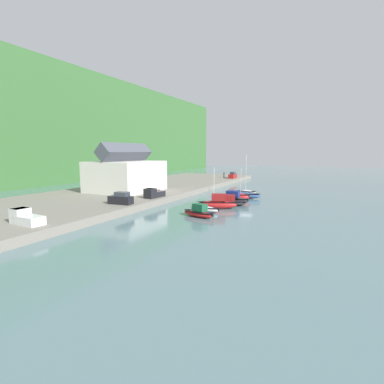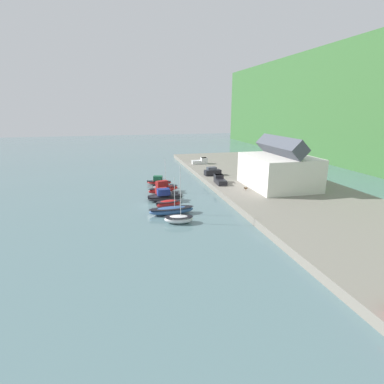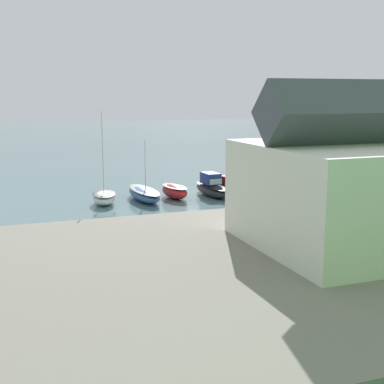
{
  "view_description": "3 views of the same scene",
  "coord_description": "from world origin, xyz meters",
  "px_view_note": "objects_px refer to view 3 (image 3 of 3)",
  "views": [
    {
      "loc": [
        -57.68,
        -16.31,
        10.22
      ],
      "look_at": [
        -4.86,
        9.75,
        2.25
      ],
      "focal_mm": 28.0,
      "sensor_mm": 36.0,
      "label": 1
    },
    {
      "loc": [
        54.71,
        -5.78,
        17.86
      ],
      "look_at": [
        1.03,
        7.36,
        2.37
      ],
      "focal_mm": 28.0,
      "sensor_mm": 36.0,
      "label": 2
    },
    {
      "loc": [
        20.35,
        56.82,
        11.32
      ],
      "look_at": [
        2.92,
        9.21,
        1.91
      ],
      "focal_mm": 50.0,
      "sensor_mm": 36.0,
      "label": 3
    }
  ],
  "objects_px": {
    "moored_boat_5": "(175,191)",
    "moored_boat_6": "(144,194)",
    "moored_boat_2": "(264,184)",
    "moored_boat_0": "(322,183)",
    "moored_boat_1": "(294,188)",
    "moored_boat_7": "(104,197)",
    "pickup_truck_0": "(338,196)",
    "dog_on_quay": "(288,213)",
    "moored_boat_3": "(232,188)",
    "moored_boat_4": "(212,188)"
  },
  "relations": [
    {
      "from": "moored_boat_5",
      "to": "moored_boat_6",
      "type": "bearing_deg",
      "value": -8.54
    },
    {
      "from": "moored_boat_2",
      "to": "moored_boat_5",
      "type": "xyz_separation_m",
      "value": [
        10.59,
        -0.61,
        -0.19
      ]
    },
    {
      "from": "moored_boat_0",
      "to": "moored_boat_2",
      "type": "relative_size",
      "value": 0.84
    },
    {
      "from": "moored_boat_0",
      "to": "moored_boat_1",
      "type": "bearing_deg",
      "value": 23.66
    },
    {
      "from": "moored_boat_7",
      "to": "moored_boat_2",
      "type": "bearing_deg",
      "value": -170.07
    },
    {
      "from": "pickup_truck_0",
      "to": "dog_on_quay",
      "type": "distance_m",
      "value": 7.92
    },
    {
      "from": "moored_boat_1",
      "to": "moored_boat_6",
      "type": "distance_m",
      "value": 17.62
    },
    {
      "from": "moored_boat_2",
      "to": "pickup_truck_0",
      "type": "height_order",
      "value": "moored_boat_2"
    },
    {
      "from": "moored_boat_0",
      "to": "dog_on_quay",
      "type": "distance_m",
      "value": 21.75
    },
    {
      "from": "moored_boat_5",
      "to": "moored_boat_7",
      "type": "relative_size",
      "value": 0.52
    },
    {
      "from": "moored_boat_1",
      "to": "moored_boat_6",
      "type": "bearing_deg",
      "value": 2.8
    },
    {
      "from": "moored_boat_1",
      "to": "moored_boat_6",
      "type": "height_order",
      "value": "moored_boat_6"
    },
    {
      "from": "moored_boat_2",
      "to": "moored_boat_6",
      "type": "bearing_deg",
      "value": -21.93
    },
    {
      "from": "moored_boat_2",
      "to": "pickup_truck_0",
      "type": "distance_m",
      "value": 13.27
    },
    {
      "from": "moored_boat_0",
      "to": "moored_boat_3",
      "type": "relative_size",
      "value": 0.85
    },
    {
      "from": "moored_boat_2",
      "to": "moored_boat_4",
      "type": "distance_m",
      "value": 6.27
    },
    {
      "from": "moored_boat_1",
      "to": "pickup_truck_0",
      "type": "relative_size",
      "value": 1.08
    },
    {
      "from": "moored_boat_5",
      "to": "moored_boat_4",
      "type": "bearing_deg",
      "value": 171.64
    },
    {
      "from": "moored_boat_0",
      "to": "moored_boat_2",
      "type": "height_order",
      "value": "moored_boat_2"
    },
    {
      "from": "moored_boat_6",
      "to": "dog_on_quay",
      "type": "distance_m",
      "value": 18.8
    },
    {
      "from": "moored_boat_7",
      "to": "dog_on_quay",
      "type": "distance_m",
      "value": 20.61
    },
    {
      "from": "moored_boat_0",
      "to": "moored_boat_4",
      "type": "bearing_deg",
      "value": 13.74
    },
    {
      "from": "moored_boat_0",
      "to": "moored_boat_5",
      "type": "xyz_separation_m",
      "value": [
        18.27,
        -0.68,
        0.07
      ]
    },
    {
      "from": "moored_boat_1",
      "to": "moored_boat_7",
      "type": "relative_size",
      "value": 0.55
    },
    {
      "from": "moored_boat_3",
      "to": "pickup_truck_0",
      "type": "bearing_deg",
      "value": 90.54
    },
    {
      "from": "moored_boat_5",
      "to": "moored_boat_7",
      "type": "height_order",
      "value": "moored_boat_7"
    },
    {
      "from": "moored_boat_0",
      "to": "pickup_truck_0",
      "type": "distance_m",
      "value": 14.93
    },
    {
      "from": "moored_boat_3",
      "to": "moored_boat_6",
      "type": "distance_m",
      "value": 10.25
    },
    {
      "from": "moored_boat_3",
      "to": "moored_boat_7",
      "type": "relative_size",
      "value": 0.78
    },
    {
      "from": "moored_boat_6",
      "to": "moored_boat_0",
      "type": "bearing_deg",
      "value": 175.71
    },
    {
      "from": "dog_on_quay",
      "to": "moored_boat_4",
      "type": "bearing_deg",
      "value": 101.1
    },
    {
      "from": "moored_boat_0",
      "to": "dog_on_quay",
      "type": "relative_size",
      "value": 7.1
    },
    {
      "from": "dog_on_quay",
      "to": "moored_boat_3",
      "type": "bearing_deg",
      "value": 92.88
    },
    {
      "from": "pickup_truck_0",
      "to": "dog_on_quay",
      "type": "xyz_separation_m",
      "value": [
        7.17,
        3.35,
        -0.36
      ]
    },
    {
      "from": "moored_boat_0",
      "to": "moored_boat_2",
      "type": "bearing_deg",
      "value": 15.86
    },
    {
      "from": "moored_boat_4",
      "to": "moored_boat_5",
      "type": "height_order",
      "value": "moored_boat_4"
    },
    {
      "from": "moored_boat_7",
      "to": "moored_boat_6",
      "type": "bearing_deg",
      "value": -164.09
    },
    {
      "from": "moored_boat_0",
      "to": "moored_boat_1",
      "type": "distance_m",
      "value": 4.15
    },
    {
      "from": "moored_boat_6",
      "to": "moored_boat_5",
      "type": "bearing_deg",
      "value": 177.07
    },
    {
      "from": "moored_boat_1",
      "to": "moored_boat_3",
      "type": "height_order",
      "value": "moored_boat_3"
    },
    {
      "from": "dog_on_quay",
      "to": "moored_boat_7",
      "type": "bearing_deg",
      "value": 137.22
    },
    {
      "from": "moored_boat_2",
      "to": "moored_boat_4",
      "type": "bearing_deg",
      "value": -24.62
    },
    {
      "from": "moored_boat_2",
      "to": "moored_boat_1",
      "type": "bearing_deg",
      "value": 151.15
    },
    {
      "from": "pickup_truck_0",
      "to": "moored_boat_2",
      "type": "bearing_deg",
      "value": -173.94
    },
    {
      "from": "moored_boat_4",
      "to": "dog_on_quay",
      "type": "relative_size",
      "value": 8.17
    },
    {
      "from": "moored_boat_2",
      "to": "dog_on_quay",
      "type": "bearing_deg",
      "value": 49.31
    },
    {
      "from": "moored_boat_1",
      "to": "moored_boat_0",
      "type": "bearing_deg",
      "value": -165.95
    },
    {
      "from": "moored_boat_4",
      "to": "moored_boat_6",
      "type": "height_order",
      "value": "moored_boat_6"
    },
    {
      "from": "moored_boat_3",
      "to": "dog_on_quay",
      "type": "bearing_deg",
      "value": 63.62
    },
    {
      "from": "moored_boat_4",
      "to": "dog_on_quay",
      "type": "xyz_separation_m",
      "value": [
        0.24,
        17.14,
        0.74
      ]
    }
  ]
}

